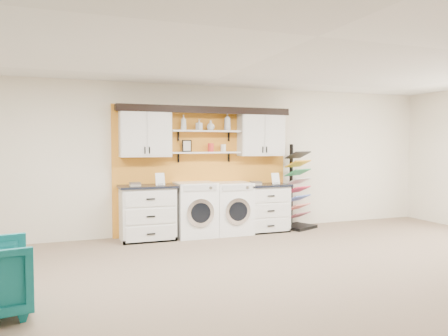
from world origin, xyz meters
name	(u,v)px	position (x,y,z in m)	size (l,w,h in m)	color
floor	(315,301)	(0.00, 0.00, 0.00)	(10.00, 10.00, 0.00)	#846C59
ceiling	(318,37)	(0.00, 0.00, 2.80)	(10.00, 10.00, 0.00)	white
wall_back	(202,159)	(0.00, 4.00, 1.40)	(10.00, 10.00, 0.00)	#F0E6CF
accent_panel	(203,170)	(0.00, 3.96, 1.20)	(3.40, 0.07, 2.40)	orange
upper_cabinet_left	(145,133)	(-1.13, 3.79, 1.88)	(0.90, 0.35, 0.84)	white
upper_cabinet_right	(261,134)	(1.13, 3.79, 1.88)	(0.90, 0.35, 0.84)	white
shelf_lower	(206,153)	(0.00, 3.80, 1.53)	(1.32, 0.28, 0.03)	white
shelf_upper	(206,131)	(0.00, 3.80, 1.93)	(1.32, 0.28, 0.03)	white
crown_molding	(205,110)	(0.00, 3.81, 2.33)	(3.30, 0.41, 0.13)	black
picture_frame	(187,146)	(-0.35, 3.85, 1.66)	(0.18, 0.02, 0.22)	black
canister_red	(211,147)	(0.10, 3.80, 1.62)	(0.11, 0.11, 0.16)	red
canister_cream	(223,148)	(0.35, 3.80, 1.61)	(0.10, 0.10, 0.14)	silver
base_cabinet_left	(147,213)	(-1.13, 3.64, 0.48)	(0.99, 0.66, 0.97)	white
base_cabinet_right	(264,208)	(1.13, 3.64, 0.46)	(0.94, 0.66, 0.92)	white
washer	(195,209)	(-0.26, 3.64, 0.50)	(0.71, 0.71, 0.99)	white
dryer	(231,208)	(0.45, 3.64, 0.49)	(0.69, 0.71, 0.97)	white
sample_rack	(297,202)	(1.89, 3.67, 0.53)	(0.77, 0.72, 1.69)	black
soap_bottle_a	(184,122)	(-0.42, 3.80, 2.08)	(0.11, 0.11, 0.28)	silver
soap_bottle_b	(199,125)	(-0.13, 3.80, 2.05)	(0.09, 0.09, 0.20)	silver
soap_bottle_c	(211,125)	(0.10, 3.80, 2.04)	(0.15, 0.15, 0.19)	silver
soap_bottle_d	(227,122)	(0.43, 3.80, 2.11)	(0.13, 0.13, 0.33)	silver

